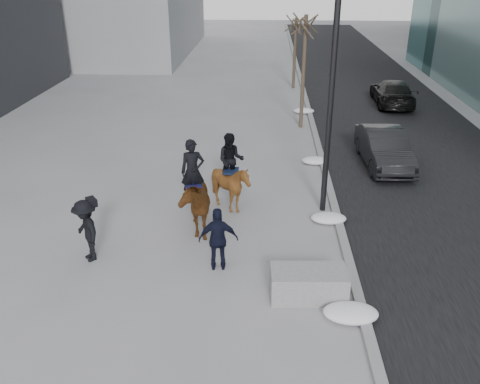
# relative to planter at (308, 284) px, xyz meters

# --- Properties ---
(ground) EXTENTS (120.00, 120.00, 0.00)m
(ground) POSITION_rel_planter_xyz_m (-1.79, 1.53, -0.36)
(ground) COLOR gray
(ground) RESTS_ON ground
(road) EXTENTS (8.00, 90.00, 0.01)m
(road) POSITION_rel_planter_xyz_m (5.21, 11.53, -0.36)
(road) COLOR black
(road) RESTS_ON ground
(curb) EXTENTS (0.25, 90.00, 0.12)m
(curb) POSITION_rel_planter_xyz_m (1.21, 11.53, -0.30)
(curb) COLOR gray
(curb) RESTS_ON ground
(planter) EXTENTS (1.86, 0.99, 0.73)m
(planter) POSITION_rel_planter_xyz_m (0.00, 0.00, 0.00)
(planter) COLOR #99999C
(planter) RESTS_ON ground
(car_near) EXTENTS (1.69, 4.42, 1.44)m
(car_near) POSITION_rel_planter_xyz_m (3.57, 8.85, 0.36)
(car_near) COLOR black
(car_near) RESTS_ON ground
(car_far) EXTENTS (2.14, 4.86, 1.39)m
(car_far) POSITION_rel_planter_xyz_m (5.94, 18.20, 0.33)
(car_far) COLOR black
(car_far) RESTS_ON ground
(tree_near) EXTENTS (1.20, 1.20, 5.80)m
(tree_near) POSITION_rel_planter_xyz_m (0.61, 13.73, 2.54)
(tree_near) COLOR #392A22
(tree_near) RESTS_ON ground
(tree_far) EXTENTS (1.20, 1.20, 4.72)m
(tree_far) POSITION_rel_planter_xyz_m (0.61, 21.99, 2.00)
(tree_far) COLOR #3B2E23
(tree_far) RESTS_ON ground
(mounted_left) EXTENTS (1.44, 2.33, 2.79)m
(mounted_left) POSITION_rel_planter_xyz_m (-3.20, 3.23, 0.68)
(mounted_left) COLOR #49230E
(mounted_left) RESTS_ON ground
(mounted_right) EXTENTS (1.36, 1.53, 2.56)m
(mounted_right) POSITION_rel_planter_xyz_m (-2.18, 4.61, 0.66)
(mounted_right) COLOR #4E2D0F
(mounted_right) RESTS_ON ground
(feeder) EXTENTS (1.06, 0.90, 1.75)m
(feeder) POSITION_rel_planter_xyz_m (-2.26, 1.13, 0.51)
(feeder) COLOR black
(feeder) RESTS_ON ground
(camera_crew) EXTENTS (1.20, 1.30, 1.75)m
(camera_crew) POSITION_rel_planter_xyz_m (-5.82, 1.40, 0.52)
(camera_crew) COLOR black
(camera_crew) RESTS_ON ground
(lamppost) EXTENTS (0.25, 0.80, 9.09)m
(lamppost) POSITION_rel_planter_xyz_m (0.81, 4.75, 4.63)
(lamppost) COLOR black
(lamppost) RESTS_ON ground
(snow_piles) EXTENTS (1.26, 17.71, 0.32)m
(snow_piles) POSITION_rel_planter_xyz_m (0.91, 6.13, -0.22)
(snow_piles) COLOR white
(snow_piles) RESTS_ON ground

